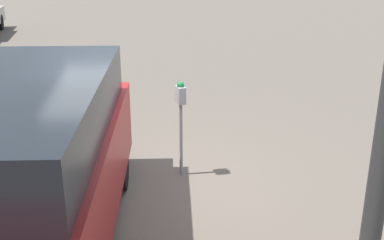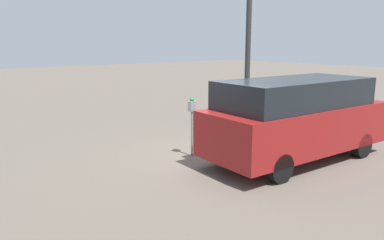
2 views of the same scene
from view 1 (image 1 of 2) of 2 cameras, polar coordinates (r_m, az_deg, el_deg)
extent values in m
plane|color=#60564C|center=(7.29, -5.02, -8.09)|extent=(80.00, 80.00, 0.00)
cylinder|color=gray|center=(7.44, -1.32, -2.35)|extent=(0.05, 0.05, 1.19)
cube|color=gray|center=(7.19, -1.37, 2.99)|extent=(0.22, 0.15, 0.26)
sphere|color=#14662D|center=(7.15, -1.38, 4.15)|extent=(0.11, 0.11, 0.11)
cube|color=maroon|center=(5.81, -18.89, -7.53)|extent=(5.08, 2.21, 1.05)
cube|color=black|center=(5.59, -19.53, 0.89)|extent=(4.08, 2.00, 0.66)
cylinder|color=black|center=(7.23, -8.65, -5.67)|extent=(0.65, 0.27, 0.64)
cylinder|color=black|center=(7.61, -21.44, -5.56)|extent=(0.65, 0.27, 0.64)
cylinder|color=black|center=(22.34, -21.85, 10.71)|extent=(0.66, 0.27, 0.64)
camera|label=2|loc=(14.44, -35.00, 14.52)|focal=35.00mm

